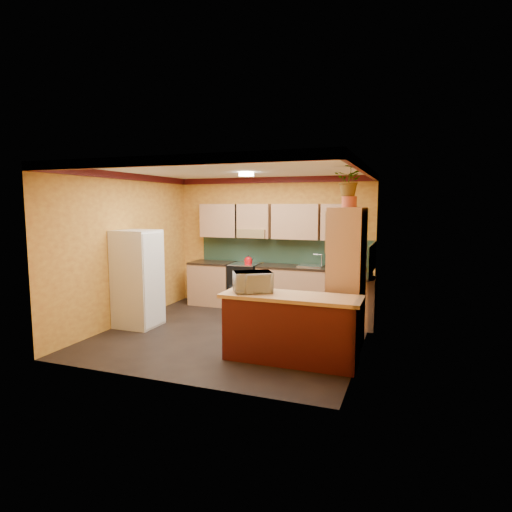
# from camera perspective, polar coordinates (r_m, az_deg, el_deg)

# --- Properties ---
(room_shell) EXTENTS (4.24, 4.24, 2.72)m
(room_shell) POSITION_cam_1_polar(r_m,az_deg,el_deg) (7.21, -2.07, 6.47)
(room_shell) COLOR black
(room_shell) RESTS_ON ground
(base_cabinets_back) EXTENTS (3.65, 0.60, 0.88)m
(base_cabinets_back) POSITION_cam_1_polar(r_m,az_deg,el_deg) (8.77, 2.30, -4.30)
(base_cabinets_back) COLOR tan
(base_cabinets_back) RESTS_ON ground
(countertop_back) EXTENTS (3.65, 0.62, 0.04)m
(countertop_back) POSITION_cam_1_polar(r_m,az_deg,el_deg) (8.69, 2.31, -1.32)
(countertop_back) COLOR black
(countertop_back) RESTS_ON base_cabinets_back
(stove) EXTENTS (0.58, 0.58, 0.91)m
(stove) POSITION_cam_1_polar(r_m,az_deg,el_deg) (8.98, -1.51, -3.94)
(stove) COLOR black
(stove) RESTS_ON ground
(kettle) EXTENTS (0.18, 0.18, 0.18)m
(kettle) POSITION_cam_1_polar(r_m,az_deg,el_deg) (8.81, -1.04, -0.56)
(kettle) COLOR #B50C0F
(kettle) RESTS_ON stove
(sink) EXTENTS (0.48, 0.40, 0.03)m
(sink) POSITION_cam_1_polar(r_m,az_deg,el_deg) (8.49, 7.30, -1.34)
(sink) COLOR silver
(sink) RESTS_ON countertop_back
(base_cabinets_right) EXTENTS (0.60, 0.80, 0.88)m
(base_cabinets_right) POSITION_cam_1_polar(r_m,az_deg,el_deg) (7.74, 12.70, -5.97)
(base_cabinets_right) COLOR tan
(base_cabinets_right) RESTS_ON ground
(countertop_right) EXTENTS (0.62, 0.80, 0.04)m
(countertop_right) POSITION_cam_1_polar(r_m,az_deg,el_deg) (7.66, 12.80, -2.61)
(countertop_right) COLOR black
(countertop_right) RESTS_ON base_cabinets_right
(fridge) EXTENTS (0.68, 0.66, 1.70)m
(fridge) POSITION_cam_1_polar(r_m,az_deg,el_deg) (7.78, -15.50, -2.91)
(fridge) COLOR white
(fridge) RESTS_ON ground
(pantry) EXTENTS (0.48, 0.90, 2.10)m
(pantry) POSITION_cam_1_polar(r_m,az_deg,el_deg) (6.54, 12.01, -2.87)
(pantry) COLOR tan
(pantry) RESTS_ON ground
(fern_pot) EXTENTS (0.22, 0.22, 0.16)m
(fern_pot) POSITION_cam_1_polar(r_m,az_deg,el_deg) (6.50, 12.33, 7.08)
(fern_pot) COLOR #AE472A
(fern_pot) RESTS_ON pantry
(fern) EXTENTS (0.52, 0.49, 0.46)m
(fern) POSITION_cam_1_polar(r_m,az_deg,el_deg) (6.51, 12.40, 9.82)
(fern) COLOR tan
(fern) RESTS_ON fern_pot
(breakfast_bar) EXTENTS (1.80, 0.55, 0.88)m
(breakfast_bar) POSITION_cam_1_polar(r_m,az_deg,el_deg) (5.92, 4.63, -9.83)
(breakfast_bar) COLOR #4A1113
(breakfast_bar) RESTS_ON ground
(bar_top) EXTENTS (1.90, 0.65, 0.05)m
(bar_top) POSITION_cam_1_polar(r_m,az_deg,el_deg) (5.80, 4.68, -5.43)
(bar_top) COLOR tan
(bar_top) RESTS_ON breakfast_bar
(microwave) EXTENTS (0.63, 0.57, 0.29)m
(microwave) POSITION_cam_1_polar(r_m,az_deg,el_deg) (5.94, -0.45, -3.47)
(microwave) COLOR white
(microwave) RESTS_ON bar_top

